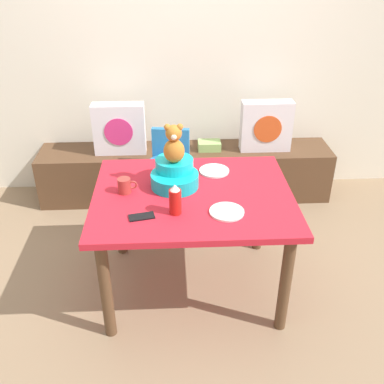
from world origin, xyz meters
TOP-DOWN VIEW (x-y plane):
  - ground_plane at (0.00, 0.00)m, footprint 8.00×8.00m
  - back_wall at (0.00, 1.51)m, footprint 4.40×0.10m
  - window_bench at (0.00, 1.24)m, footprint 2.60×0.44m
  - pillow_floral_left at (-0.57, 1.22)m, footprint 0.44×0.15m
  - pillow_floral_right at (0.70, 1.22)m, footprint 0.44×0.15m
  - book_stack at (0.21, 1.24)m, footprint 0.20×0.14m
  - dining_table at (0.00, 0.00)m, footprint 1.22×0.99m
  - highchair at (-0.15, 0.81)m, footprint 0.36×0.48m
  - infant_seat_teal at (-0.11, 0.11)m, footprint 0.30×0.33m
  - teddy_bear at (-0.11, 0.11)m, footprint 0.13×0.12m
  - ketchup_bottle at (-0.11, -0.22)m, footprint 0.07×0.07m
  - coffee_mug at (-0.41, 0.03)m, footprint 0.12×0.08m
  - dinner_plate_near at (0.18, -0.23)m, footprint 0.20×0.20m
  - dinner_plate_far at (0.16, 0.28)m, footprint 0.20×0.20m
  - cell_phone at (-0.30, -0.25)m, footprint 0.16×0.10m

SIDE VIEW (x-z plane):
  - ground_plane at x=0.00m, z-range 0.00..0.00m
  - window_bench at x=0.00m, z-range 0.00..0.46m
  - book_stack at x=0.21m, z-range 0.46..0.54m
  - highchair at x=-0.15m, z-range 0.13..0.92m
  - dining_table at x=0.00m, z-range 0.27..1.01m
  - pillow_floral_left at x=-0.57m, z-range 0.46..0.90m
  - pillow_floral_right at x=0.70m, z-range 0.46..0.90m
  - cell_phone at x=-0.30m, z-range 0.74..0.75m
  - dinner_plate_near at x=0.18m, z-range 0.74..0.75m
  - dinner_plate_far at x=0.16m, z-range 0.74..0.75m
  - coffee_mug at x=-0.41m, z-range 0.74..0.84m
  - infant_seat_teal at x=-0.11m, z-range 0.73..0.89m
  - ketchup_bottle at x=-0.11m, z-range 0.73..0.92m
  - teddy_bear at x=-0.11m, z-range 0.89..1.14m
  - back_wall at x=0.00m, z-range 0.00..2.60m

